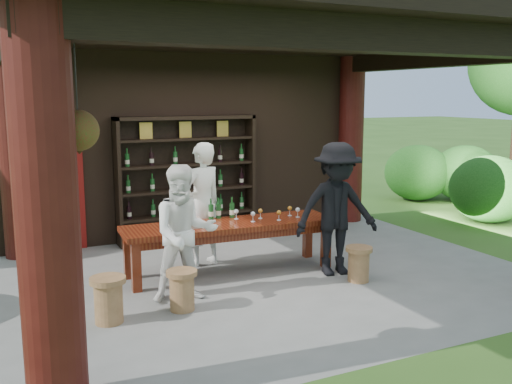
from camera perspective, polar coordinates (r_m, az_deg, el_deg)
name	(u,v)px	position (r m, az deg, el deg)	size (l,w,h in m)	color
ground	(268,275)	(8.33, 1.19, -8.25)	(90.00, 90.00, 0.00)	#2D5119
pavilion	(254,125)	(8.31, -0.16, 6.70)	(7.50, 6.00, 3.60)	slate
wine_shelf	(187,178)	(10.15, -6.89, 1.37)	(2.50, 0.38, 2.20)	black
tasting_table	(230,231)	(8.26, -2.62, -3.87)	(3.11, 0.94, 0.75)	#52160B
stool_near_left	(182,289)	(7.00, -7.42, -9.61)	(0.38, 0.38, 0.49)	brown
stool_near_right	(359,263)	(8.10, 10.23, -7.01)	(0.37, 0.37, 0.49)	brown
stool_far_left	(108,299)	(6.78, -14.54, -10.29)	(0.41, 0.41, 0.54)	brown
host	(202,204)	(8.64, -5.40, -1.21)	(0.68, 0.45, 1.87)	white
guest_woman	(185,233)	(7.16, -7.16, -4.14)	(0.84, 0.65, 1.73)	white
guest_man	(337,209)	(8.21, 8.06, -1.71)	(1.23, 0.71, 1.91)	black
table_bottles	(220,208)	(8.48, -3.58, -1.61)	(0.40, 0.12, 0.31)	#194C1E
table_glasses	(270,214)	(8.45, 1.36, -2.19)	(0.95, 0.40, 0.15)	silver
napkin_basket	(190,223)	(7.93, -6.58, -3.09)	(0.26, 0.18, 0.14)	#BF6672
shrubs	(381,211)	(10.14, 12.35, -1.91)	(14.01, 8.18, 1.36)	#194C14
trees	(429,50)	(11.14, 16.92, 13.43)	(21.05, 10.37, 4.80)	#3F2819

